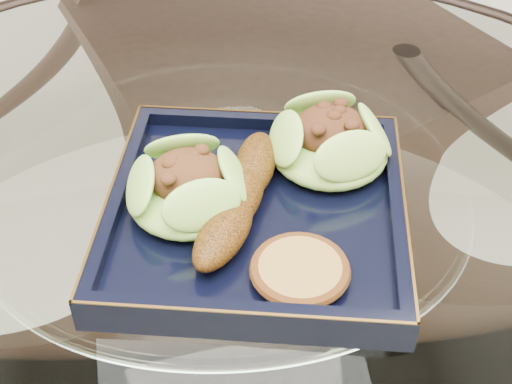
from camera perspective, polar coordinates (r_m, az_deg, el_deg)
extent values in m
cylinder|color=white|center=(0.67, -2.26, -3.26)|extent=(1.10, 1.10, 0.01)
torus|color=black|center=(0.67, -2.26, -3.26)|extent=(1.13, 1.13, 0.02)
cylinder|color=black|center=(1.19, 9.37, -5.13)|extent=(0.04, 0.04, 0.75)
cylinder|color=black|center=(1.15, -18.22, -8.96)|extent=(0.04, 0.04, 0.75)
cube|color=black|center=(1.20, 1.26, 4.49)|extent=(0.57, 0.57, 0.04)
cylinder|color=black|center=(1.21, -2.20, -13.26)|extent=(0.03, 0.03, 0.48)
cylinder|color=black|center=(1.36, 12.40, -6.35)|extent=(0.03, 0.03, 0.48)
cylinder|color=black|center=(1.45, -9.44, -2.22)|extent=(0.03, 0.03, 0.48)
cylinder|color=black|center=(1.57, 3.56, 2.58)|extent=(0.03, 0.03, 0.48)
cube|color=black|center=(0.66, 0.00, -1.96)|extent=(0.33, 0.33, 0.02)
ellipsoid|color=#6BAC31|center=(0.64, -5.42, 0.11)|extent=(0.14, 0.14, 0.04)
ellipsoid|color=#609C2D|center=(0.70, 5.90, 3.77)|extent=(0.15, 0.15, 0.04)
ellipsoid|color=#65380A|center=(0.64, -1.27, -0.38)|extent=(0.12, 0.18, 0.03)
cylinder|color=#A87B38|center=(0.59, 3.53, -6.36)|extent=(0.08, 0.08, 0.01)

